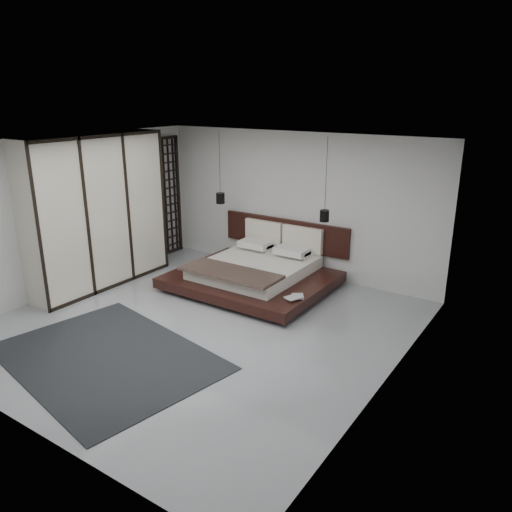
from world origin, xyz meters
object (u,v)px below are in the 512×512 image
Objects in this scene: bed at (256,271)px; wardrobe at (96,212)px; pendant_right at (324,215)px; lattice_screen at (165,197)px; pendant_left at (220,198)px; rug at (107,357)px.

bed is 0.98× the size of wardrobe.
wardrobe reaches higher than pendant_right.
lattice_screen reaches higher than bed.
bed is 1.90× the size of pendant_right.
rug is (0.95, -3.85, -1.48)m from pendant_left.
rug is at bearing -76.21° from pendant_left.
rug is at bearing -57.20° from lattice_screen.
pendant_right is at bearing 21.12° from bed.
rug is (-1.36, -3.85, -1.42)m from pendant_right.
rug is (-0.21, -3.41, -0.28)m from bed.
lattice_screen is at bearing 96.91° from wardrobe.
rug is at bearing -93.49° from bed.
pendant_right reaches higher than lattice_screen.
pendant_left is 0.46× the size of rug.
wardrobe reaches higher than rug.
bed is 0.91× the size of rug.
bed is 3.14m from wardrobe.
lattice_screen is at bearing 168.83° from bed.
wardrobe is (-1.35, -1.98, -0.08)m from pendant_left.
lattice_screen is 4.87m from rug.
pendant_right is at bearing 28.41° from wardrobe.
wardrobe is 0.92× the size of rug.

